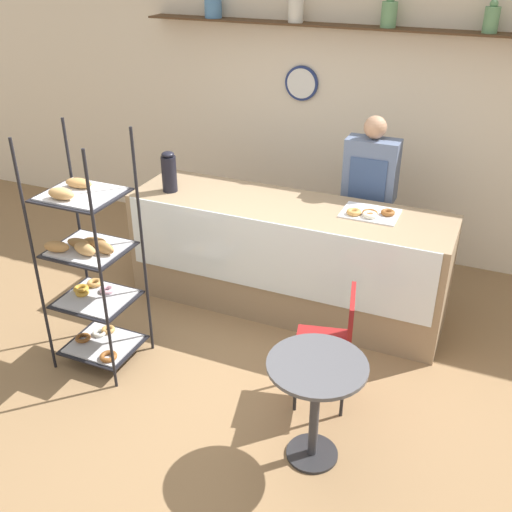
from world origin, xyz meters
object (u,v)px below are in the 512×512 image
(person_worker, at_px, (368,200))
(cafe_chair, at_px, (336,337))
(cafe_table, at_px, (316,389))
(coffee_carafe, at_px, (169,172))
(donut_tray_counter, at_px, (370,213))
(pastry_rack, at_px, (90,267))

(person_worker, xyz_separation_m, cafe_chair, (0.21, -1.60, -0.34))
(person_worker, distance_m, cafe_table, 2.20)
(cafe_table, distance_m, cafe_chair, 0.56)
(cafe_table, relative_size, coffee_carafe, 2.06)
(cafe_chair, bearing_deg, person_worker, 174.25)
(cafe_table, height_order, donut_tray_counter, donut_tray_counter)
(pastry_rack, bearing_deg, cafe_table, -9.24)
(cafe_table, bearing_deg, donut_tray_counter, 94.15)
(coffee_carafe, xyz_separation_m, donut_tray_counter, (1.72, 0.18, -0.16))
(cafe_chair, distance_m, donut_tray_counter, 1.19)
(pastry_rack, xyz_separation_m, donut_tray_counter, (1.71, 1.36, 0.17))
(donut_tray_counter, bearing_deg, person_worker, 104.25)
(coffee_carafe, bearing_deg, person_worker, 23.28)
(cafe_table, xyz_separation_m, cafe_chair, (-0.04, 0.56, 0.00))
(donut_tray_counter, bearing_deg, pastry_rack, -141.58)
(pastry_rack, height_order, donut_tray_counter, pastry_rack)
(pastry_rack, xyz_separation_m, cafe_chair, (1.79, 0.26, -0.28))
(coffee_carafe, bearing_deg, cafe_table, -38.69)
(pastry_rack, height_order, cafe_table, pastry_rack)
(person_worker, relative_size, cafe_table, 2.22)
(person_worker, height_order, cafe_chair, person_worker)
(cafe_table, xyz_separation_m, donut_tray_counter, (-0.12, 1.65, 0.45))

